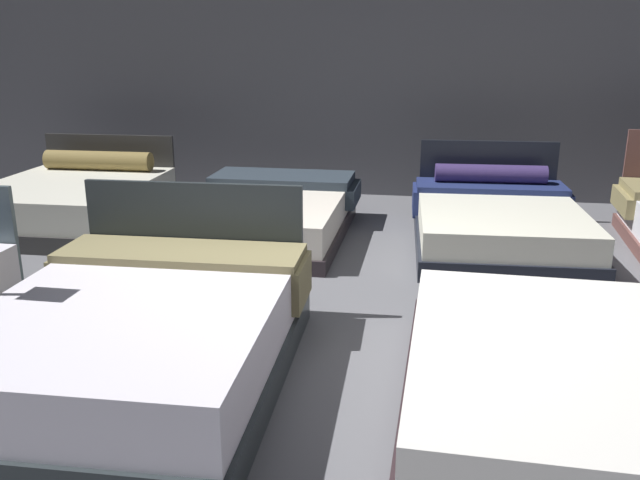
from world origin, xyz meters
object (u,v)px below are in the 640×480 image
object	(u,v)px
bed_4	(74,202)
bed_2	(545,380)
bed_5	(269,214)
bed_1	(142,336)
bed_6	(497,222)

from	to	relation	value
bed_4	bed_2	bearing A→B (deg)	-36.06
bed_4	bed_5	world-z (taller)	bed_4
bed_1	bed_4	bearing A→B (deg)	123.40
bed_2	bed_4	bearing A→B (deg)	146.43
bed_1	bed_2	distance (m)	2.22
bed_1	bed_6	size ratio (longest dim) A/B	1.01
bed_6	bed_4	bearing A→B (deg)	177.14
bed_4	bed_5	size ratio (longest dim) A/B	0.93
bed_1	bed_5	xyz separation A→B (m)	(0.00, 2.97, -0.04)
bed_6	bed_1	bearing A→B (deg)	-129.27
bed_2	bed_6	world-z (taller)	bed_6
bed_6	bed_2	bearing A→B (deg)	-92.87
bed_4	bed_1	bearing A→B (deg)	-56.06
bed_5	bed_6	world-z (taller)	bed_6
bed_2	bed_6	bearing A→B (deg)	91.23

